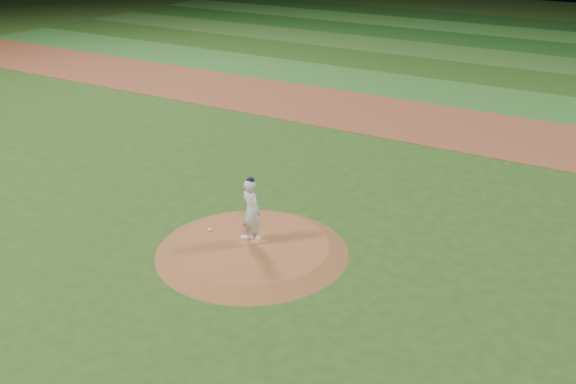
% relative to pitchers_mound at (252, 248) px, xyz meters
% --- Properties ---
extents(ground, '(120.00, 120.00, 0.00)m').
position_rel_pitchers_mound_xyz_m(ground, '(0.00, 0.00, -0.12)').
color(ground, '#2B5019').
rests_on(ground, ground).
extents(infield_dirt_band, '(70.00, 6.00, 0.02)m').
position_rel_pitchers_mound_xyz_m(infield_dirt_band, '(0.00, 14.00, -0.12)').
color(infield_dirt_band, brown).
rests_on(infield_dirt_band, ground).
extents(outfield_stripe_0, '(70.00, 5.00, 0.02)m').
position_rel_pitchers_mound_xyz_m(outfield_stripe_0, '(0.00, 19.50, -0.12)').
color(outfield_stripe_0, '#306E28').
rests_on(outfield_stripe_0, ground).
extents(outfield_stripe_1, '(70.00, 5.00, 0.02)m').
position_rel_pitchers_mound_xyz_m(outfield_stripe_1, '(0.00, 24.50, -0.12)').
color(outfield_stripe_1, '#254B18').
rests_on(outfield_stripe_1, ground).
extents(outfield_stripe_2, '(70.00, 5.00, 0.02)m').
position_rel_pitchers_mound_xyz_m(outfield_stripe_2, '(0.00, 29.50, -0.12)').
color(outfield_stripe_2, '#356524').
rests_on(outfield_stripe_2, ground).
extents(outfield_stripe_3, '(70.00, 5.00, 0.02)m').
position_rel_pitchers_mound_xyz_m(outfield_stripe_3, '(0.00, 34.50, -0.12)').
color(outfield_stripe_3, '#1C4F19').
rests_on(outfield_stripe_3, ground).
extents(outfield_stripe_4, '(70.00, 5.00, 0.02)m').
position_rel_pitchers_mound_xyz_m(outfield_stripe_4, '(0.00, 39.50, -0.12)').
color(outfield_stripe_4, '#32772B').
rests_on(outfield_stripe_4, ground).
extents(outfield_stripe_5, '(70.00, 5.00, 0.02)m').
position_rel_pitchers_mound_xyz_m(outfield_stripe_5, '(0.00, 44.50, -0.12)').
color(outfield_stripe_5, '#1A4B18').
rests_on(outfield_stripe_5, ground).
extents(pitchers_mound, '(5.50, 5.50, 0.25)m').
position_rel_pitchers_mound_xyz_m(pitchers_mound, '(0.00, 0.00, 0.00)').
color(pitchers_mound, '#97572E').
rests_on(pitchers_mound, ground).
extents(pitching_rubber, '(0.60, 0.34, 0.03)m').
position_rel_pitchers_mound_xyz_m(pitching_rubber, '(-0.23, 0.28, 0.14)').
color(pitching_rubber, silver).
rests_on(pitching_rubber, pitchers_mound).
extents(rosin_bag, '(0.13, 0.13, 0.07)m').
position_rel_pitchers_mound_xyz_m(rosin_bag, '(-1.53, 0.03, 0.16)').
color(rosin_bag, white).
rests_on(rosin_bag, pitchers_mound).
extents(pitcher_on_mound, '(0.80, 0.64, 1.98)m').
position_rel_pitchers_mound_xyz_m(pitcher_on_mound, '(-0.09, 0.14, 1.10)').
color(pitcher_on_mound, silver).
rests_on(pitcher_on_mound, pitchers_mound).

